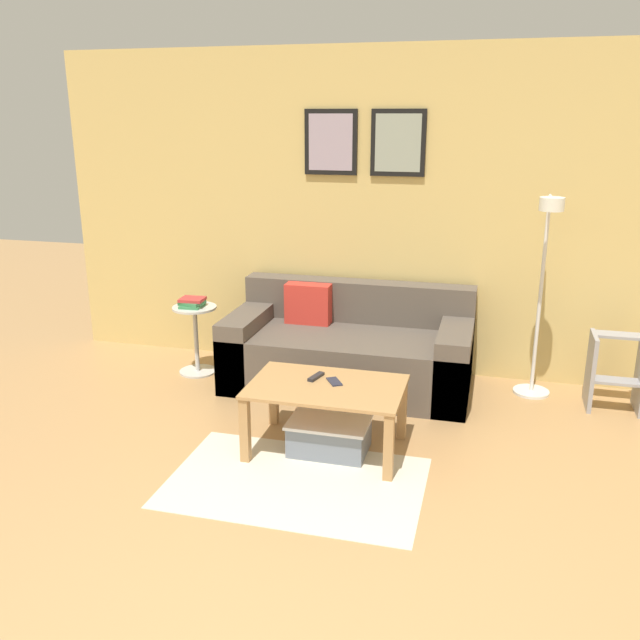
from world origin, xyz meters
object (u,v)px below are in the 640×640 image
book_stack (192,302)px  cell_phone (334,382)px  floor_lamp (543,282)px  side_table (196,333)px  couch (349,351)px  coffee_table (326,397)px  remote_control (316,377)px  step_stool (616,370)px  storage_bin (329,435)px

book_stack → cell_phone: size_ratio=1.41×
floor_lamp → side_table: bearing=-177.2°
couch → coffee_table: size_ratio=1.94×
floor_lamp → side_table: floor_lamp is taller
remote_control → step_stool: (1.94, 1.04, -0.16)m
floor_lamp → book_stack: size_ratio=7.67×
coffee_table → cell_phone: size_ratio=6.82×
book_stack → remote_control: size_ratio=1.31×
coffee_table → step_stool: (1.85, 1.14, -0.07)m
storage_bin → step_stool: step_stool is taller
floor_lamp → book_stack: (-2.66, -0.14, -0.30)m
couch → side_table: bearing=-177.3°
couch → side_table: couch is taller
couch → remote_control: size_ratio=12.36×
coffee_table → side_table: bearing=142.7°
couch → step_stool: (1.94, 0.05, 0.01)m
book_stack → storage_bin: bearing=-36.9°
couch → coffee_table: 1.10m
step_stool → storage_bin: bearing=-147.5°
storage_bin → cell_phone: bearing=82.7°
step_stool → side_table: bearing=-178.1°
coffee_table → step_stool: size_ratio=1.75×
couch → storage_bin: (0.12, -1.11, -0.17)m
side_table → book_stack: bearing=-148.2°
cell_phone → couch: bearing=65.6°
coffee_table → storage_bin: 0.25m
coffee_table → book_stack: size_ratio=4.85×
storage_bin → remote_control: 0.38m
side_table → cell_phone: (1.39, -0.97, 0.10)m
coffee_table → step_stool: 2.17m
storage_bin → side_table: size_ratio=0.89×
couch → remote_control: (0.00, -1.00, 0.17)m
couch → side_table: (-1.26, -0.06, 0.06)m
cell_phone → floor_lamp: bearing=9.6°
cell_phone → coffee_table: bearing=-152.3°
floor_lamp → remote_control: 1.81m
coffee_table → remote_control: (-0.09, 0.10, 0.09)m
couch → remote_control: bearing=-89.8°
storage_bin → floor_lamp: size_ratio=0.33×
storage_bin → book_stack: (-1.39, 1.05, 0.49)m
floor_lamp → side_table: 2.71m
storage_bin → step_stool: bearing=32.5°
floor_lamp → cell_phone: bearing=-138.7°
storage_bin → remote_control: remote_control is taller
couch → book_stack: couch is taller
coffee_table → floor_lamp: bearing=42.0°
couch → step_stool: couch is taller
remote_control → cell_phone: 0.13m
coffee_table → side_table: (-1.36, 1.03, -0.02)m
cell_phone → book_stack: bearing=113.9°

